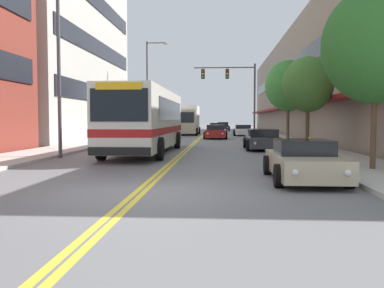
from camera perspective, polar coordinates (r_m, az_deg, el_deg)
The scene contains 23 objects.
ground_plane at distance 47.20m, azimuth 1.44°, elevation 1.18°, with size 240.00×240.00×0.00m, color slate.
sidewalk_left at distance 48.00m, azimuth -6.97°, elevation 1.26°, with size 3.05×106.00×0.12m.
sidewalk_right at distance 47.44m, azimuth 9.95°, elevation 1.21°, with size 3.05×106.00×0.12m.
centre_line at distance 47.20m, azimuth 1.44°, elevation 1.18°, with size 0.34×106.00×0.01m.
office_tower_left at distance 42.44m, azimuth -20.47°, elevation 17.02°, with size 12.08×22.93×23.93m.
storefront_row_right at distance 48.50m, azimuth 16.85°, elevation 7.53°, with size 9.10×68.00×10.90m.
city_bus at distance 22.64m, azimuth -6.01°, elevation 3.46°, with size 2.84×12.32×3.22m.
car_navy_parked_left_near at distance 44.13m, azimuth -4.32°, elevation 1.83°, with size 1.99×4.54×1.32m.
car_black_parked_left_mid at distance 33.22m, azimuth -6.96°, elevation 1.39°, with size 1.97×4.37×1.42m.
car_beige_parked_right_foreground at distance 12.67m, azimuth 14.69°, elevation -2.25°, with size 2.00×4.36×1.17m.
car_white_parked_right_mid at distance 46.57m, azimuth 6.83°, elevation 1.81°, with size 2.08×4.65×1.17m.
car_dark_grey_parked_right_far at distance 25.27m, azimuth 9.45°, elevation 0.55°, with size 2.13×4.84×1.19m.
car_slate_blue_moving_lead at distance 60.51m, azimuth 3.19°, elevation 2.21°, with size 2.12×4.87×1.25m.
car_red_moving_second at distance 38.81m, azimuth 3.16°, elevation 1.59°, with size 2.09×4.39×1.26m.
car_charcoal_moving_third at distance 67.80m, azimuth 4.14°, elevation 2.34°, with size 2.18×4.57×1.32m.
box_truck at distance 48.79m, azimuth -0.64°, elevation 3.23°, with size 2.73×7.70×3.29m.
traffic_signal_mast at distance 41.54m, azimuth 5.69°, elevation 7.79°, with size 5.91×0.38×7.06m.
street_lamp_left_near at distance 20.30m, azimuth -16.68°, elevation 11.22°, with size 1.94×0.28×7.79m.
street_lamp_left_far at distance 42.79m, azimuth -5.66°, elevation 8.28°, with size 2.24×0.28×9.40m.
street_tree_right_near at distance 15.45m, azimuth 23.27°, elevation 12.01°, with size 3.45×3.45×5.94m.
street_tree_right_mid at distance 23.87m, azimuth 15.21°, elevation 7.68°, with size 2.70×2.70×4.99m.
street_tree_right_far at distance 35.38m, azimuth 12.72°, elevation 7.59°, with size 3.69×3.69×6.36m.
fire_hydrant at distance 19.97m, azimuth 15.39°, elevation -0.29°, with size 0.29×0.21×0.84m.
Camera 1 is at (1.93, -10.13, 1.76)m, focal length 40.00 mm.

